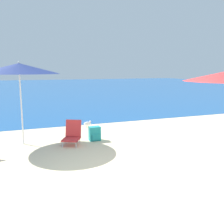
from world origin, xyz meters
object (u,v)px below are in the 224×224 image
object	(u,v)px
backpack_teal	(95,134)
beach_chair_red	(72,134)
seagull	(88,123)
beach_umbrella_navy	(19,69)

from	to	relation	value
backpack_teal	beach_chair_red	bearing A→B (deg)	-169.38
seagull	beach_chair_red	bearing A→B (deg)	-117.03
beach_umbrella_navy	beach_chair_red	size ratio (longest dim) A/B	3.26
backpack_teal	seagull	world-z (taller)	backpack_teal
beach_umbrella_navy	backpack_teal	size ratio (longest dim) A/B	5.47
beach_umbrella_navy	beach_chair_red	xyz separation A→B (m)	(1.23, -0.47, -1.71)
beach_chair_red	seagull	bearing A→B (deg)	90.33
beach_umbrella_navy	beach_chair_red	bearing A→B (deg)	-20.78
backpack_teal	seagull	distance (m)	1.63
beach_umbrella_navy	seagull	size ratio (longest dim) A/B	8.07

